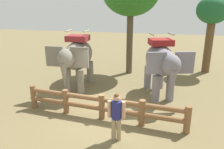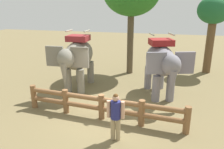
{
  "view_description": "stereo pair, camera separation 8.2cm",
  "coord_description": "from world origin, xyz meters",
  "px_view_note": "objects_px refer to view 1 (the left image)",
  "views": [
    {
      "loc": [
        2.41,
        -7.88,
        4.37
      ],
      "look_at": [
        0.0,
        1.32,
        1.4
      ],
      "focal_mm": 34.94,
      "sensor_mm": 36.0,
      "label": 1
    },
    {
      "loc": [
        2.49,
        -7.86,
        4.37
      ],
      "look_at": [
        0.0,
        1.32,
        1.4
      ],
      "focal_mm": 34.94,
      "sensor_mm": 36.0,
      "label": 2
    }
  ],
  "objects_px": {
    "log_fence": "(102,105)",
    "elephant_center": "(161,62)",
    "tourist_woman_in_black": "(116,114)",
    "elephant_near_left": "(77,57)",
    "tree_back_center": "(213,14)"
  },
  "relations": [
    {
      "from": "log_fence",
      "to": "elephant_near_left",
      "type": "bearing_deg",
      "value": 127.59
    },
    {
      "from": "elephant_near_left",
      "to": "elephant_center",
      "type": "xyz_separation_m",
      "value": [
        4.39,
        0.08,
        -0.03
      ]
    },
    {
      "from": "elephant_center",
      "to": "tree_back_center",
      "type": "height_order",
      "value": "tree_back_center"
    },
    {
      "from": "elephant_near_left",
      "to": "tree_back_center",
      "type": "bearing_deg",
      "value": 35.61
    },
    {
      "from": "log_fence",
      "to": "elephant_center",
      "type": "height_order",
      "value": "elephant_center"
    },
    {
      "from": "elephant_near_left",
      "to": "tourist_woman_in_black",
      "type": "relative_size",
      "value": 2.2
    },
    {
      "from": "log_fence",
      "to": "elephant_near_left",
      "type": "xyz_separation_m",
      "value": [
        -2.28,
        2.97,
        1.19
      ]
    },
    {
      "from": "log_fence",
      "to": "elephant_near_left",
      "type": "distance_m",
      "value": 3.93
    },
    {
      "from": "tourist_woman_in_black",
      "to": "tree_back_center",
      "type": "bearing_deg",
      "value": 66.54
    },
    {
      "from": "elephant_near_left",
      "to": "elephant_center",
      "type": "height_order",
      "value": "elephant_near_left"
    },
    {
      "from": "log_fence",
      "to": "elephant_near_left",
      "type": "relative_size",
      "value": 1.81
    },
    {
      "from": "log_fence",
      "to": "tourist_woman_in_black",
      "type": "height_order",
      "value": "tourist_woman_in_black"
    },
    {
      "from": "tree_back_center",
      "to": "elephant_near_left",
      "type": "bearing_deg",
      "value": -144.39
    },
    {
      "from": "log_fence",
      "to": "tourist_woman_in_black",
      "type": "relative_size",
      "value": 3.99
    },
    {
      "from": "elephant_near_left",
      "to": "tourist_woman_in_black",
      "type": "height_order",
      "value": "elephant_near_left"
    }
  ]
}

